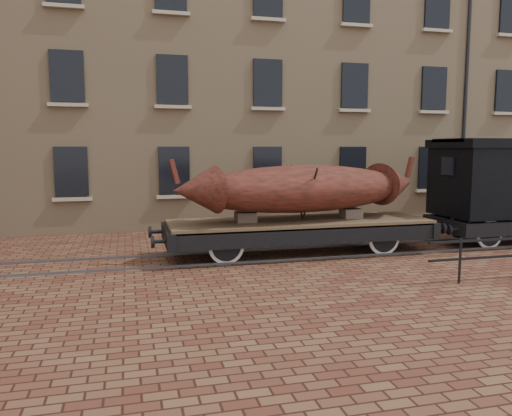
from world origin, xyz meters
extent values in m
plane|color=#4D261B|center=(0.00, 0.00, 0.00)|extent=(90.00, 90.00, 0.00)
cube|color=tan|center=(3.00, 10.00, 7.00)|extent=(40.00, 10.00, 14.00)
cube|color=black|center=(-6.00, 4.96, 2.20)|extent=(1.10, 0.12, 1.70)
cube|color=#AAA188|center=(-6.00, 4.90, 1.25)|extent=(1.30, 0.18, 0.12)
cube|color=black|center=(-2.50, 4.96, 2.20)|extent=(1.10, 0.12, 1.70)
cube|color=#AAA188|center=(-2.50, 4.90, 1.25)|extent=(1.30, 0.18, 0.12)
cube|color=black|center=(1.00, 4.96, 2.20)|extent=(1.10, 0.12, 1.70)
cube|color=#AAA188|center=(1.00, 4.90, 1.25)|extent=(1.30, 0.18, 0.12)
cube|color=black|center=(4.50, 4.96, 2.20)|extent=(1.10, 0.12, 1.70)
cube|color=#AAA188|center=(4.50, 4.90, 1.25)|extent=(1.30, 0.18, 0.12)
cube|color=black|center=(8.00, 4.96, 2.20)|extent=(1.10, 0.12, 1.70)
cube|color=#AAA188|center=(8.00, 4.90, 1.25)|extent=(1.30, 0.18, 0.12)
cube|color=black|center=(11.50, 4.96, 2.20)|extent=(1.10, 0.12, 1.70)
cube|color=#AAA188|center=(11.50, 4.90, 1.25)|extent=(1.30, 0.18, 0.12)
cube|color=black|center=(-6.00, 4.96, 5.40)|extent=(1.10, 0.12, 1.70)
cube|color=#AAA188|center=(-6.00, 4.90, 4.45)|extent=(1.30, 0.18, 0.12)
cube|color=black|center=(-2.50, 4.96, 5.40)|extent=(1.10, 0.12, 1.70)
cube|color=#AAA188|center=(-2.50, 4.90, 4.45)|extent=(1.30, 0.18, 0.12)
cube|color=black|center=(1.00, 4.96, 5.40)|extent=(1.10, 0.12, 1.70)
cube|color=#AAA188|center=(1.00, 4.90, 4.45)|extent=(1.30, 0.18, 0.12)
cube|color=black|center=(4.50, 4.96, 5.40)|extent=(1.10, 0.12, 1.70)
cube|color=#AAA188|center=(4.50, 4.90, 4.45)|extent=(1.30, 0.18, 0.12)
cube|color=black|center=(8.00, 4.96, 5.40)|extent=(1.10, 0.12, 1.70)
cube|color=#AAA188|center=(8.00, 4.90, 4.45)|extent=(1.30, 0.18, 0.12)
cube|color=black|center=(11.50, 4.96, 5.40)|extent=(1.10, 0.12, 1.70)
cube|color=#AAA188|center=(11.50, 4.90, 4.45)|extent=(1.30, 0.18, 0.12)
cube|color=#AAA188|center=(-6.00, 4.90, 7.65)|extent=(1.30, 0.18, 0.12)
cube|color=#AAA188|center=(-2.50, 4.90, 7.65)|extent=(1.30, 0.18, 0.12)
cube|color=#AAA188|center=(1.00, 4.90, 7.65)|extent=(1.30, 0.18, 0.12)
cube|color=black|center=(4.50, 4.96, 8.60)|extent=(1.10, 0.12, 1.70)
cube|color=#AAA188|center=(4.50, 4.90, 7.65)|extent=(1.30, 0.18, 0.12)
cube|color=black|center=(8.00, 4.96, 8.60)|extent=(1.10, 0.12, 1.70)
cube|color=#AAA188|center=(8.00, 4.90, 7.65)|extent=(1.30, 0.18, 0.12)
cube|color=black|center=(11.50, 4.96, 8.60)|extent=(1.10, 0.12, 1.70)
cube|color=#AAA188|center=(11.50, 4.90, 7.65)|extent=(1.30, 0.18, 0.12)
cylinder|color=black|center=(9.50, 4.95, 7.00)|extent=(0.14, 0.14, 14.00)
cube|color=#59595E|center=(0.00, -0.72, 0.03)|extent=(30.00, 0.08, 0.06)
cube|color=#59595E|center=(0.00, 0.72, 0.03)|extent=(30.00, 0.08, 0.06)
cylinder|color=black|center=(3.00, -3.80, 0.50)|extent=(0.06, 0.06, 1.00)
cube|color=brown|center=(0.55, 0.00, 0.92)|extent=(7.38, 2.16, 0.12)
cube|color=black|center=(0.55, -1.00, 0.69)|extent=(7.38, 0.16, 0.44)
cube|color=black|center=(0.55, 1.00, 0.69)|extent=(7.38, 0.16, 0.44)
cube|color=black|center=(-3.14, 0.00, 0.69)|extent=(0.22, 2.26, 0.44)
cylinder|color=black|center=(-3.41, -0.74, 0.69)|extent=(0.34, 0.10, 0.10)
cylinder|color=black|center=(-3.58, -0.74, 0.69)|extent=(0.08, 0.31, 0.31)
cylinder|color=black|center=(-3.41, 0.74, 0.69)|extent=(0.34, 0.10, 0.10)
cylinder|color=black|center=(-3.58, 0.74, 0.69)|extent=(0.08, 0.31, 0.31)
cube|color=black|center=(4.24, 0.00, 0.69)|extent=(0.22, 2.26, 0.44)
cylinder|color=black|center=(4.52, -0.74, 0.69)|extent=(0.34, 0.10, 0.10)
cylinder|color=black|center=(4.68, -0.74, 0.69)|extent=(0.08, 0.31, 0.31)
cylinder|color=black|center=(4.52, 0.74, 0.69)|extent=(0.34, 0.10, 0.10)
cylinder|color=black|center=(4.68, 0.74, 0.69)|extent=(0.08, 0.31, 0.31)
cylinder|color=black|center=(-1.71, 0.00, 0.47)|extent=(0.10, 1.87, 0.10)
cylinder|color=silver|center=(-1.71, -0.72, 0.47)|extent=(0.94, 0.07, 0.94)
cylinder|color=black|center=(-1.71, -0.72, 0.47)|extent=(0.77, 0.10, 0.77)
cube|color=black|center=(-1.71, -0.84, 0.71)|extent=(0.89, 0.08, 0.10)
cylinder|color=silver|center=(-1.71, 0.72, 0.47)|extent=(0.94, 0.07, 0.94)
cylinder|color=black|center=(-1.71, 0.72, 0.47)|extent=(0.77, 0.10, 0.77)
cube|color=black|center=(-1.71, 0.84, 0.71)|extent=(0.89, 0.08, 0.10)
cylinder|color=black|center=(2.81, 0.00, 0.47)|extent=(0.10, 1.87, 0.10)
cylinder|color=silver|center=(2.81, -0.72, 0.47)|extent=(0.94, 0.07, 0.94)
cylinder|color=black|center=(2.81, -0.72, 0.47)|extent=(0.77, 0.10, 0.77)
cube|color=black|center=(2.81, -0.84, 0.71)|extent=(0.89, 0.08, 0.10)
cylinder|color=silver|center=(2.81, 0.72, 0.47)|extent=(0.94, 0.07, 0.94)
cylinder|color=black|center=(2.81, 0.72, 0.47)|extent=(0.77, 0.10, 0.77)
cube|color=black|center=(2.81, 0.84, 0.71)|extent=(0.89, 0.08, 0.10)
cube|color=black|center=(0.55, 0.00, 0.54)|extent=(3.93, 0.06, 0.06)
cube|color=#766558|center=(-1.02, 0.00, 1.12)|extent=(0.54, 0.49, 0.28)
cube|color=#766558|center=(2.13, 0.00, 1.12)|extent=(0.54, 0.49, 0.28)
ellipsoid|color=maroon|center=(0.64, 0.00, 1.87)|extent=(6.84, 2.89, 1.33)
cone|color=maroon|center=(-2.47, -0.40, 1.93)|extent=(1.30, 1.39, 1.26)
cube|color=maroon|center=(-2.98, -0.47, 2.42)|extent=(0.28, 0.17, 0.64)
cone|color=maroon|center=(3.76, 0.40, 1.93)|extent=(1.30, 1.39, 1.26)
cube|color=maroon|center=(4.27, 0.47, 2.42)|extent=(0.28, 0.17, 0.64)
cylinder|color=black|center=(0.64, -0.54, 1.74)|extent=(0.06, 1.13, 1.55)
cylinder|color=black|center=(0.64, 0.54, 1.74)|extent=(0.06, 1.13, 1.55)
cube|color=black|center=(8.04, 1.00, 0.64)|extent=(5.47, 0.15, 0.41)
cube|color=black|center=(5.31, 0.00, 0.64)|extent=(0.20, 2.19, 0.41)
cylinder|color=black|center=(4.90, -0.73, 0.64)|extent=(0.07, 0.29, 0.29)
cylinder|color=black|center=(4.90, 0.73, 0.64)|extent=(0.07, 0.29, 0.29)
cylinder|color=black|center=(6.31, 0.00, 0.44)|extent=(0.09, 1.73, 0.09)
cylinder|color=silver|center=(6.31, -0.72, 0.44)|extent=(0.88, 0.06, 0.88)
cylinder|color=black|center=(6.31, -0.72, 0.44)|extent=(0.72, 0.09, 0.72)
cylinder|color=silver|center=(6.31, 0.72, 0.44)|extent=(0.88, 0.06, 0.88)
cylinder|color=black|center=(6.31, 0.72, 0.44)|extent=(0.72, 0.09, 0.72)
cube|color=black|center=(5.29, 0.00, 2.46)|extent=(0.07, 0.55, 0.55)
camera|label=1|loc=(-4.13, -13.21, 3.03)|focal=35.00mm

